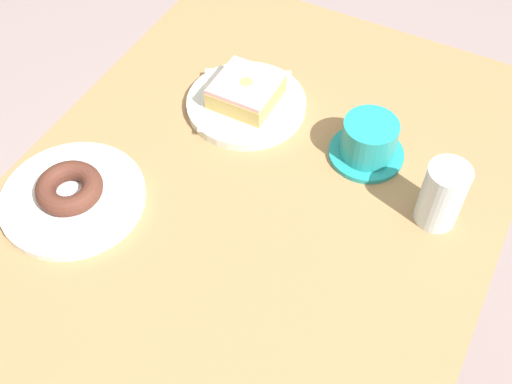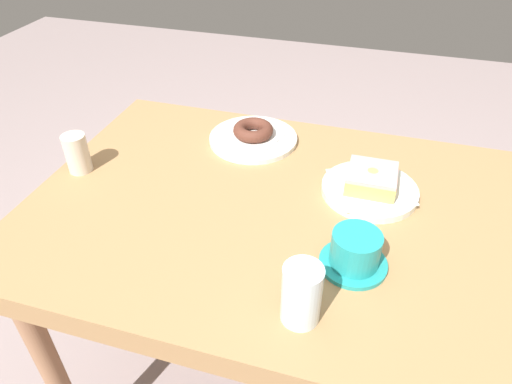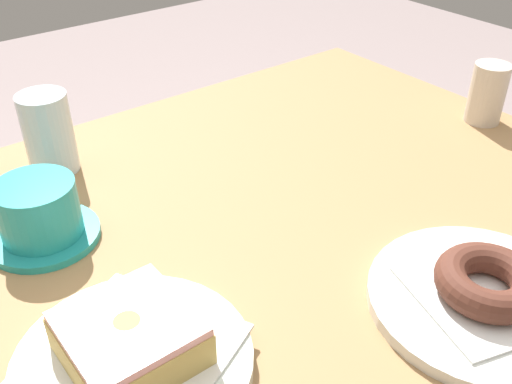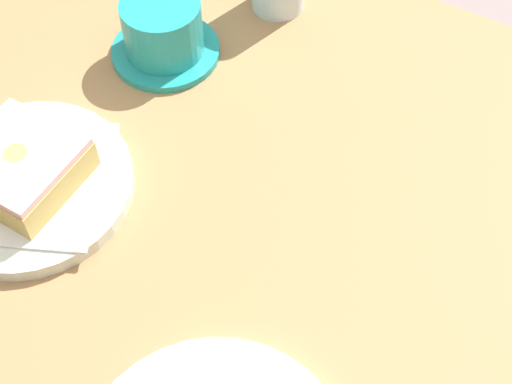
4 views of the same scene
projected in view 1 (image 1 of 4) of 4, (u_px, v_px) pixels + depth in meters
name	position (u px, v px, depth m)	size (l,w,h in m)	color
table	(246.00, 234.00, 1.02)	(1.01, 0.73, 0.72)	#9F774B
plate_chocolate_ring	(73.00, 198.00, 0.96)	(0.22, 0.22, 0.01)	silver
napkin_chocolate_ring	(72.00, 195.00, 0.95)	(0.13, 0.13, 0.00)	white
donut_chocolate_ring	(69.00, 188.00, 0.94)	(0.10, 0.10, 0.03)	#552C20
plate_glazed_square	(246.00, 104.00, 1.08)	(0.20, 0.20, 0.02)	silver
napkin_glazed_square	(246.00, 100.00, 1.08)	(0.15, 0.15, 0.00)	white
donut_glazed_square	(246.00, 91.00, 1.06)	(0.10, 0.10, 0.04)	tan
water_glass	(442.00, 195.00, 0.90)	(0.06, 0.06, 0.11)	silver
coffee_cup	(369.00, 141.00, 1.00)	(0.12, 0.12, 0.07)	teal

